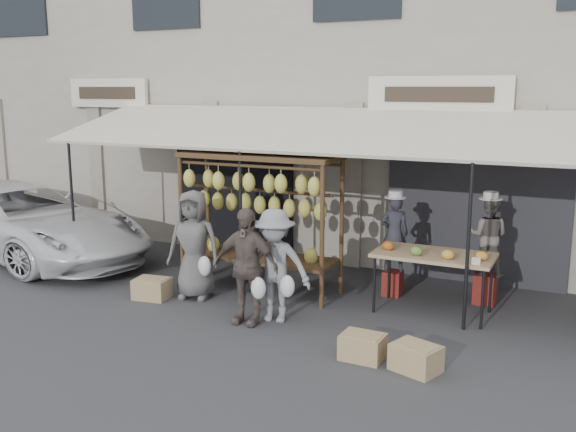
% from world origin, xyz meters
% --- Properties ---
extents(ground_plane, '(90.00, 90.00, 0.00)m').
position_xyz_m(ground_plane, '(0.00, 0.00, 0.00)').
color(ground_plane, '#2D2D30').
extents(shophouse, '(24.00, 6.15, 7.30)m').
position_xyz_m(shophouse, '(-0.00, 6.50, 3.65)').
color(shophouse, '#ACA395').
rests_on(shophouse, ground_plane).
extents(awning, '(10.00, 2.35, 2.92)m').
position_xyz_m(awning, '(0.01, 2.28, 2.57)').
color(awning, beige).
rests_on(awning, ground_plane).
extents(banana_rack, '(2.60, 0.90, 2.24)m').
position_xyz_m(banana_rack, '(-0.85, 1.45, 1.57)').
color(banana_rack, '#2F2111').
rests_on(banana_rack, ground_plane).
extents(produce_table, '(1.70, 0.90, 1.04)m').
position_xyz_m(produce_table, '(1.94, 1.61, 0.86)').
color(produce_table, tan).
rests_on(produce_table, ground_plane).
extents(vendor_left, '(0.51, 0.41, 1.22)m').
position_xyz_m(vendor_left, '(1.19, 2.17, 1.01)').
color(vendor_left, '#2D2D38').
rests_on(vendor_left, stool_left).
extents(vendor_right, '(0.60, 0.47, 1.20)m').
position_xyz_m(vendor_right, '(2.58, 2.41, 1.06)').
color(vendor_right, slate).
rests_on(vendor_right, stool_right).
extents(customer_left, '(0.94, 0.72, 1.72)m').
position_xyz_m(customer_left, '(-1.59, 0.71, 0.86)').
color(customer_left, '#585655').
rests_on(customer_left, ground_plane).
extents(customer_mid, '(0.98, 0.44, 1.65)m').
position_xyz_m(customer_mid, '(-0.31, 0.09, 0.83)').
color(customer_mid, brown).
rests_on(customer_mid, ground_plane).
extents(customer_right, '(1.14, 0.79, 1.61)m').
position_xyz_m(customer_right, '(0.01, 0.34, 0.81)').
color(customer_right, gray).
rests_on(customer_right, ground_plane).
extents(stool_left, '(0.30, 0.30, 0.40)m').
position_xyz_m(stool_left, '(1.19, 2.17, 0.20)').
color(stool_left, maroon).
rests_on(stool_left, ground_plane).
extents(stool_right, '(0.38, 0.38, 0.46)m').
position_xyz_m(stool_right, '(2.58, 2.41, 0.23)').
color(stool_right, maroon).
rests_on(stool_right, ground_plane).
extents(crate_near_a, '(0.52, 0.40, 0.31)m').
position_xyz_m(crate_near_a, '(1.57, -0.37, 0.15)').
color(crate_near_a, tan).
rests_on(crate_near_a, ground_plane).
extents(crate_near_b, '(0.63, 0.55, 0.32)m').
position_xyz_m(crate_near_b, '(2.25, -0.43, 0.16)').
color(crate_near_b, tan).
rests_on(crate_near_b, ground_plane).
extents(crate_far, '(0.58, 0.47, 0.32)m').
position_xyz_m(crate_far, '(-2.17, 0.37, 0.16)').
color(crate_far, tan).
rests_on(crate_far, ground_plane).
extents(van, '(5.20, 3.31, 2.01)m').
position_xyz_m(van, '(-6.51, 1.64, 1.00)').
color(van, white).
rests_on(van, ground_plane).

